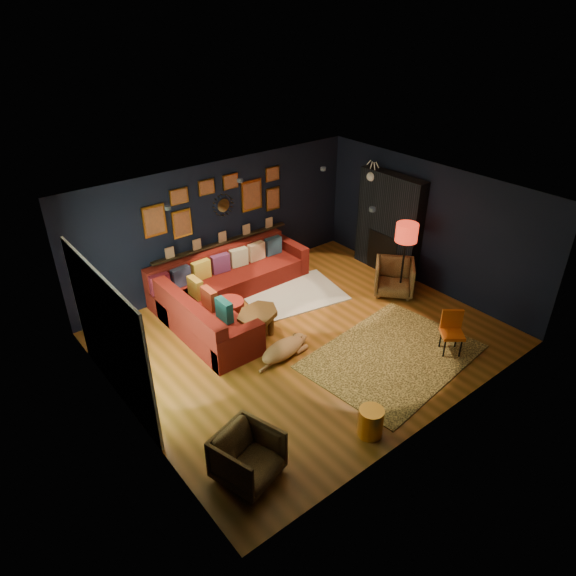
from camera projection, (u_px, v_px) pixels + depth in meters
floor at (305, 337)px, 9.28m from camera, size 6.50×6.50×0.00m
room_walls at (307, 259)px, 8.48m from camera, size 6.50×6.50×6.50m
sectional at (222, 293)px, 10.01m from camera, size 3.41×2.69×0.86m
ledge at (223, 242)px, 10.63m from camera, size 3.20×0.12×0.04m
gallery_wall at (218, 201)px, 10.21m from camera, size 3.15×0.04×1.02m
sunburst_mirror at (223, 205)px, 10.32m from camera, size 0.47×0.16×0.47m
fireplace at (388, 227)px, 11.05m from camera, size 0.31×1.60×2.20m
deer_head at (377, 175)px, 10.90m from camera, size 0.50×0.28×0.45m
sliding_door at (110, 337)px, 7.40m from camera, size 0.06×2.80×2.20m
ceiling_spots at (277, 190)px, 8.54m from camera, size 3.30×2.50×0.06m
shag_rug at (293, 294)px, 10.57m from camera, size 2.18×1.76×0.03m
leopard_rug at (392, 356)px, 8.79m from camera, size 3.10×2.37×0.02m
coffee_table at (258, 316)px, 9.18m from camera, size 1.08×0.96×0.45m
pouf at (230, 309)px, 9.72m from camera, size 0.55×0.55×0.36m
armchair_left at (248, 455)px, 6.44m from camera, size 0.90×0.87×0.76m
armchair_right at (394, 276)px, 10.47m from camera, size 1.04×1.04×0.78m
gold_stool at (371, 422)px, 7.15m from camera, size 0.35×0.35×0.44m
orange_chair at (452, 329)px, 8.73m from camera, size 0.51×0.51×0.77m
floor_lamp at (406, 236)px, 9.94m from camera, size 0.43×0.43×1.57m
dog at (283, 347)px, 8.68m from camera, size 1.30×0.76×0.39m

